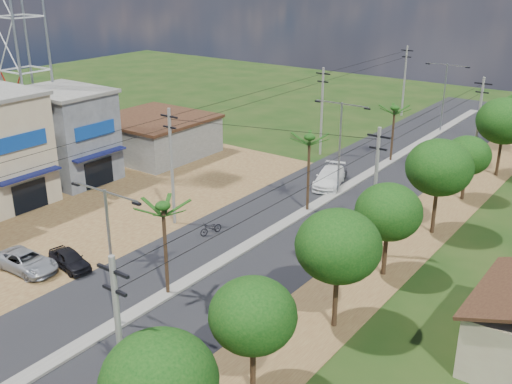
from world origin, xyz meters
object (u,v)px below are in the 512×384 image
car_silver_mid (326,246)px  car_white_far (329,178)px  car_parked_silver (26,262)px  car_parked_dark (70,260)px

car_silver_mid → car_white_far: size_ratio=0.77×
car_silver_mid → car_white_far: bearing=-40.3°
car_silver_mid → car_parked_silver: (-14.47, -13.43, -0.03)m
car_white_far → car_parked_silver: bearing=-124.8°
car_silver_mid → car_parked_dark: size_ratio=1.13×
car_parked_dark → car_white_far: bearing=-4.9°
car_parked_silver → car_white_far: bearing=-19.5°
car_silver_mid → car_white_far: car_white_far is taller
car_parked_silver → car_parked_dark: (1.97, 1.88, -0.02)m
car_white_far → car_parked_silver: car_white_far is taller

